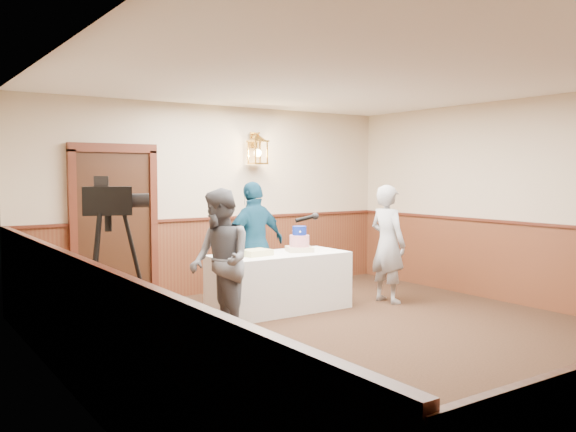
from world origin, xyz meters
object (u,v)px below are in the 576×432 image
object	(u,v)px
baker	(388,244)
tv_camera_rig	(110,292)
interviewer	(220,262)
sheet_cake_yellow	(256,253)
assistant_p	(254,243)
display_table	(279,282)
tiered_cake	(299,242)
sheet_cake_green	(231,253)

from	to	relation	value
baker	tv_camera_rig	world-z (taller)	tv_camera_rig
interviewer	tv_camera_rig	distance (m)	1.63
sheet_cake_yellow	assistant_p	world-z (taller)	assistant_p
display_table	interviewer	distance (m)	1.42
assistant_p	display_table	bearing A→B (deg)	86.30
assistant_p	tv_camera_rig	world-z (taller)	assistant_p
tiered_cake	display_table	bearing A→B (deg)	-175.92
assistant_p	tv_camera_rig	distance (m)	3.22
display_table	tiered_cake	size ratio (longest dim) A/B	4.23
sheet_cake_green	baker	xyz separation A→B (m)	(2.19, -0.52, 0.03)
sheet_cake_yellow	interviewer	xyz separation A→B (m)	(-0.84, -0.63, 0.03)
sheet_cake_green	interviewer	distance (m)	0.92
sheet_cake_yellow	sheet_cake_green	world-z (taller)	sheet_cake_green
interviewer	tv_camera_rig	xyz separation A→B (m)	(-1.46, -0.72, -0.06)
sheet_cake_yellow	baker	world-z (taller)	baker
tiered_cake	tv_camera_rig	distance (m)	3.30
tiered_cake	tv_camera_rig	bearing A→B (deg)	-155.41
sheet_cake_yellow	display_table	bearing A→B (deg)	0.35
sheet_cake_yellow	interviewer	distance (m)	1.05
sheet_cake_yellow	interviewer	size ratio (longest dim) A/B	0.23
sheet_cake_green	interviewer	world-z (taller)	interviewer
sheet_cake_green	baker	distance (m)	2.25
display_table	baker	bearing A→B (deg)	-15.02
tiered_cake	interviewer	distance (m)	1.67
sheet_cake_yellow	assistant_p	bearing A→B (deg)	60.43
tiered_cake	baker	world-z (taller)	baker
display_table	tv_camera_rig	size ratio (longest dim) A/B	1.07
interviewer	tv_camera_rig	size ratio (longest dim) A/B	0.97
sheet_cake_yellow	sheet_cake_green	distance (m)	0.32
display_table	assistant_p	size ratio (longest dim) A/B	1.07
sheet_cake_yellow	baker	bearing A→B (deg)	-12.19
tiered_cake	assistant_p	distance (m)	0.65
display_table	interviewer	xyz separation A→B (m)	(-1.20, -0.63, 0.44)
tv_camera_rig	sheet_cake_yellow	bearing A→B (deg)	49.94
display_table	assistant_p	distance (m)	0.72
interviewer	baker	distance (m)	2.73
tiered_cake	sheet_cake_green	size ratio (longest dim) A/B	1.24
tiered_cake	sheet_cake_yellow	distance (m)	0.70
display_table	tv_camera_rig	bearing A→B (deg)	-153.14
interviewer	sheet_cake_yellow	bearing A→B (deg)	134.20
sheet_cake_yellow	tv_camera_rig	size ratio (longest dim) A/B	0.22
display_table	tiered_cake	bearing A→B (deg)	4.08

